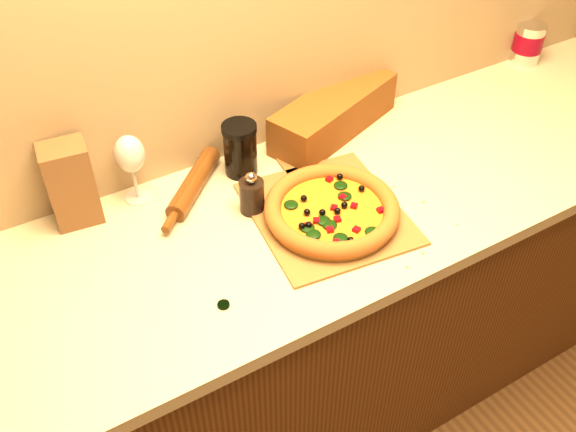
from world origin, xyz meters
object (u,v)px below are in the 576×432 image
at_px(rolling_pin, 194,183).
at_px(coffee_canister, 528,43).
at_px(dark_jar, 240,149).
at_px(wine_glass, 130,156).
at_px(pizza_peel, 324,209).
at_px(pepper_grinder, 252,195).
at_px(pizza, 332,210).

xyz_separation_m(rolling_pin, coffee_canister, (1.29, 0.06, 0.05)).
bearing_deg(dark_jar, wine_glass, 172.28).
bearing_deg(dark_jar, pizza_peel, -67.00).
bearing_deg(dark_jar, coffee_canister, 2.74).
distance_m(rolling_pin, dark_jar, 0.16).
relative_size(pepper_grinder, rolling_pin, 0.42).
distance_m(coffee_canister, wine_glass, 1.44).
height_order(pepper_grinder, rolling_pin, pepper_grinder).
height_order(pepper_grinder, dark_jar, dark_jar).
distance_m(pizza_peel, coffee_canister, 1.09).
distance_m(pizza, wine_glass, 0.53).
bearing_deg(pizza_peel, pepper_grinder, 155.56).
distance_m(pizza_peel, dark_jar, 0.29).
height_order(pepper_grinder, coffee_canister, coffee_canister).
bearing_deg(pizza_peel, rolling_pin, 142.99).
xyz_separation_m(pepper_grinder, rolling_pin, (-0.10, 0.15, -0.02)).
bearing_deg(coffee_canister, pizza_peel, -163.30).
distance_m(pizza_peel, pizza, 0.05).
height_order(pizza, wine_glass, wine_glass).
height_order(rolling_pin, wine_glass, wine_glass).
height_order(pizza, pepper_grinder, pepper_grinder).
xyz_separation_m(pepper_grinder, dark_jar, (0.05, 0.16, 0.03)).
relative_size(pepper_grinder, coffee_canister, 0.88).
bearing_deg(dark_jar, pepper_grinder, -107.67).
height_order(pizza, coffee_canister, coffee_canister).
bearing_deg(dark_jar, rolling_pin, -176.27).
xyz_separation_m(wine_glass, dark_jar, (0.29, -0.04, -0.06)).
height_order(pizza_peel, pepper_grinder, pepper_grinder).
relative_size(coffee_canister, dark_jar, 0.90).
height_order(pizza_peel, dark_jar, dark_jar).
distance_m(rolling_pin, coffee_canister, 1.30).
distance_m(rolling_pin, wine_glass, 0.19).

